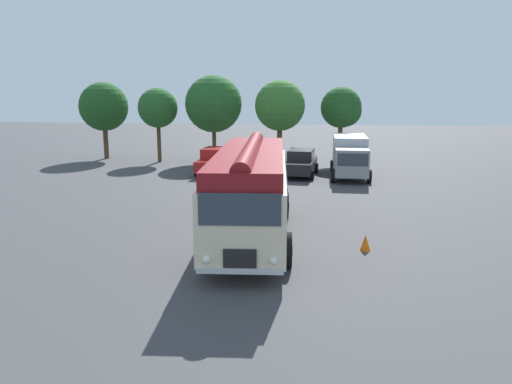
% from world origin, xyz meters
% --- Properties ---
extents(ground_plane, '(120.00, 120.00, 0.00)m').
position_xyz_m(ground_plane, '(0.00, 0.00, 0.00)').
color(ground_plane, '#3D3D3F').
extents(vintage_bus, '(3.45, 10.28, 3.49)m').
position_xyz_m(vintage_bus, '(0.69, -0.21, 1.89)').
color(vintage_bus, beige).
rests_on(vintage_bus, ground).
extents(car_near_left, '(2.08, 4.26, 1.66)m').
position_xyz_m(car_near_left, '(-3.56, 13.60, 0.85)').
color(car_near_left, maroon).
rests_on(car_near_left, ground).
extents(car_mid_left, '(2.19, 4.31, 1.66)m').
position_xyz_m(car_mid_left, '(-0.69, 14.03, 0.85)').
color(car_mid_left, '#B7BABF').
rests_on(car_mid_left, ground).
extents(car_mid_right, '(2.23, 4.33, 1.66)m').
position_xyz_m(car_mid_right, '(1.96, 13.39, 0.85)').
color(car_mid_right, black).
rests_on(car_mid_right, ground).
extents(box_van, '(2.34, 5.77, 2.50)m').
position_xyz_m(box_van, '(5.00, 13.55, 1.36)').
color(box_van, '#B2B7BC').
rests_on(box_van, ground).
extents(tree_far_left, '(3.76, 3.76, 5.93)m').
position_xyz_m(tree_far_left, '(-13.62, 19.64, 4.08)').
color(tree_far_left, '#4C3823').
rests_on(tree_far_left, ground).
extents(tree_left_of_centre, '(2.92, 2.92, 5.48)m').
position_xyz_m(tree_left_of_centre, '(-8.88, 18.22, 4.00)').
color(tree_left_of_centre, '#4C3823').
rests_on(tree_left_of_centre, ground).
extents(tree_centre, '(4.21, 4.21, 6.40)m').
position_xyz_m(tree_centre, '(-4.65, 19.07, 4.38)').
color(tree_centre, '#4C3823').
rests_on(tree_centre, ground).
extents(tree_right_of_centre, '(3.62, 3.62, 6.03)m').
position_xyz_m(tree_right_of_centre, '(0.28, 18.57, 4.23)').
color(tree_right_of_centre, '#4C3823').
rests_on(tree_right_of_centre, ground).
extents(tree_far_right, '(2.95, 2.95, 5.55)m').
position_xyz_m(tree_far_right, '(4.68, 19.33, 3.98)').
color(tree_far_right, '#4C3823').
rests_on(tree_far_right, ground).
extents(traffic_cone, '(0.36, 0.36, 0.55)m').
position_xyz_m(traffic_cone, '(4.76, -1.26, 0.28)').
color(traffic_cone, orange).
rests_on(traffic_cone, ground).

